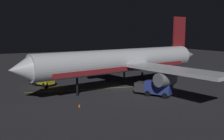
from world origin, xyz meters
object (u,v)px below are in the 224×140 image
Objects in this scene: airliner at (125,61)px; traffic_cone_near_right at (79,106)px; ground_crew_worker at (46,84)px; baggage_truck at (42,79)px; traffic_cone_near_left at (62,93)px; catering_truck at (155,88)px.

airliner is 74.63× the size of traffic_cone_near_right.
ground_crew_worker is at bearing 5.51° from traffic_cone_near_right.
traffic_cone_near_left is at bearing -171.11° from baggage_truck.
traffic_cone_near_right is (-8.48, 0.11, 0.00)m from traffic_cone_near_left.
ground_crew_worker is at bearing 15.35° from traffic_cone_near_left.
airliner is 15.00m from traffic_cone_near_right.
traffic_cone_near_right is at bearing 92.90° from catering_truck.
catering_truck is at bearing -169.37° from airliner.
traffic_cone_near_right is (-17.10, -1.23, -0.94)m from baggage_truck.
ground_crew_worker is (13.05, 14.48, -0.36)m from catering_truck.
traffic_cone_near_left is at bearing -0.77° from traffic_cone_near_right.
airliner is 6.98× the size of baggage_truck.
airliner is 74.63× the size of traffic_cone_near_left.
traffic_cone_near_right is (-13.71, -1.32, -0.64)m from ground_crew_worker.
catering_truck is at bearing -138.78° from baggage_truck.
baggage_truck reaches higher than traffic_cone_near_left.
catering_truck reaches higher than traffic_cone_near_left.
catering_truck is 15.24m from traffic_cone_near_left.
airliner is at bearing -124.81° from baggage_truck.
ground_crew_worker is 5.46m from traffic_cone_near_left.
catering_truck reaches higher than ground_crew_worker.
baggage_truck is at bearing 4.12° from traffic_cone_near_right.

